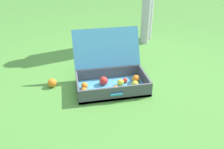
# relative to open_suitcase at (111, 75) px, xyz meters

# --- Properties ---
(ground_plane) EXTENTS (16.00, 16.00, 0.00)m
(ground_plane) POSITION_rel_open_suitcase_xyz_m (0.08, 0.00, -0.12)
(ground_plane) COLOR #4C8C38
(open_suitcase) EXTENTS (0.67, 0.58, 0.50)m
(open_suitcase) POSITION_rel_open_suitcase_xyz_m (0.00, 0.00, 0.00)
(open_suitcase) COLOR #4799C6
(open_suitcase) RESTS_ON ground
(stray_ball_on_grass) EXTENTS (0.09, 0.09, 0.09)m
(stray_ball_on_grass) POSITION_rel_open_suitcase_xyz_m (-0.57, 0.09, -0.07)
(stray_ball_on_grass) COLOR orange
(stray_ball_on_grass) RESTS_ON ground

